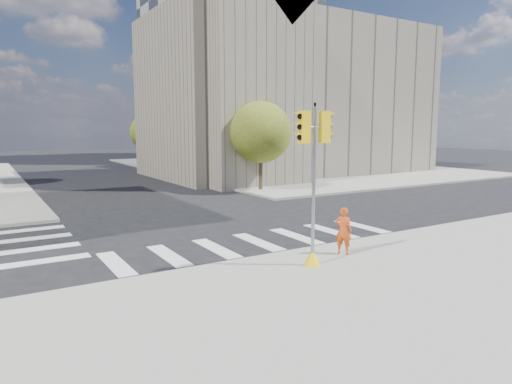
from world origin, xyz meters
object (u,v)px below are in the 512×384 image
(lamp_far, at_px, (171,126))
(photographer, at_px, (343,231))
(lamp_near, at_px, (238,125))
(traffic_signal, at_px, (313,198))

(lamp_far, distance_m, photographer, 34.17)
(lamp_near, relative_size, photographer, 5.13)
(lamp_far, height_order, traffic_signal, lamp_far)
(lamp_near, xyz_separation_m, photographer, (-6.77, -19.30, -3.64))
(traffic_signal, height_order, photographer, traffic_signal)
(lamp_near, distance_m, photographer, 20.77)
(lamp_near, relative_size, traffic_signal, 1.64)
(lamp_far, bearing_deg, photographer, -101.49)
(lamp_near, bearing_deg, lamp_far, 90.00)
(lamp_far, bearing_deg, lamp_near, -90.00)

